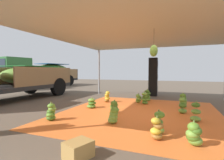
{
  "coord_description": "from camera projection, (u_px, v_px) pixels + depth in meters",
  "views": [
    {
      "loc": [
        -5.64,
        -1.17,
        1.4
      ],
      "look_at": [
        0.59,
        1.22,
        1.05
      ],
      "focal_mm": 27.35,
      "sensor_mm": 36.0,
      "label": 1
    }
  ],
  "objects": [
    {
      "name": "ground_plane",
      "position": [
        65.0,
        106.0,
        6.82
      ],
      "size": [
        40.0,
        40.0,
        0.0
      ],
      "primitive_type": "plane",
      "color": "brown"
    },
    {
      "name": "tarp_orange",
      "position": [
        140.0,
        113.0,
        5.75
      ],
      "size": [
        5.63,
        5.07,
        0.01
      ],
      "primitive_type": "cube",
      "color": "orange",
      "rests_on": "ground"
    },
    {
      "name": "tent_canopy",
      "position": [
        143.0,
        32.0,
        5.58
      ],
      "size": [
        8.0,
        7.0,
        2.75
      ],
      "color": "#9EA0A5",
      "rests_on": "ground"
    },
    {
      "name": "banana_bunch_0",
      "position": [
        194.0,
        135.0,
        3.18
      ],
      "size": [
        0.35,
        0.37,
        0.47
      ],
      "color": "#6B9E38",
      "rests_on": "tarp_orange"
    },
    {
      "name": "banana_bunch_1",
      "position": [
        157.0,
        129.0,
        3.47
      ],
      "size": [
        0.34,
        0.35,
        0.5
      ],
      "color": "#996628",
      "rests_on": "tarp_orange"
    },
    {
      "name": "banana_bunch_2",
      "position": [
        107.0,
        97.0,
        7.64
      ],
      "size": [
        0.33,
        0.33,
        0.54
      ],
      "color": "#996628",
      "rests_on": "tarp_orange"
    },
    {
      "name": "banana_bunch_3",
      "position": [
        138.0,
        99.0,
        7.44
      ],
      "size": [
        0.34,
        0.33,
        0.43
      ],
      "color": "#75A83D",
      "rests_on": "tarp_orange"
    },
    {
      "name": "banana_bunch_4",
      "position": [
        92.0,
        103.0,
        6.46
      ],
      "size": [
        0.46,
        0.46,
        0.41
      ],
      "color": "#6B9E38",
      "rests_on": "tarp_orange"
    },
    {
      "name": "banana_bunch_5",
      "position": [
        51.0,
        112.0,
        4.83
      ],
      "size": [
        0.37,
        0.35,
        0.53
      ],
      "color": "#477523",
      "rests_on": "tarp_orange"
    },
    {
      "name": "banana_bunch_6",
      "position": [
        183.0,
        101.0,
        6.57
      ],
      "size": [
        0.4,
        0.4,
        0.57
      ],
      "color": "#6B9E38",
      "rests_on": "tarp_orange"
    },
    {
      "name": "banana_bunch_7",
      "position": [
        114.0,
        107.0,
        5.71
      ],
      "size": [
        0.4,
        0.39,
        0.44
      ],
      "color": "#75A83D",
      "rests_on": "tarp_orange"
    },
    {
      "name": "banana_bunch_8",
      "position": [
        148.0,
        96.0,
        7.95
      ],
      "size": [
        0.41,
        0.38,
        0.57
      ],
      "color": "#75A83D",
      "rests_on": "tarp_orange"
    },
    {
      "name": "banana_bunch_9",
      "position": [
        113.0,
        116.0,
        4.53
      ],
      "size": [
        0.37,
        0.38,
        0.47
      ],
      "color": "#75A83D",
      "rests_on": "tarp_orange"
    },
    {
      "name": "banana_bunch_10",
      "position": [
        158.0,
        123.0,
        3.82
      ],
      "size": [
        0.38,
        0.37,
        0.53
      ],
      "color": "#75A83D",
      "rests_on": "tarp_orange"
    },
    {
      "name": "banana_bunch_11",
      "position": [
        183.0,
        106.0,
        5.61
      ],
      "size": [
        0.32,
        0.3,
        0.57
      ],
      "color": "#75A83D",
      "rests_on": "tarp_orange"
    },
    {
      "name": "banana_bunch_12",
      "position": [
        196.0,
        113.0,
        4.75
      ],
      "size": [
        0.38,
        0.38,
        0.57
      ],
      "color": "#75A83D",
      "rests_on": "tarp_orange"
    },
    {
      "name": "banana_bunch_13",
      "position": [
        145.0,
        99.0,
        7.18
      ],
      "size": [
        0.33,
        0.33,
        0.55
      ],
      "color": "#518428",
      "rests_on": "tarp_orange"
    },
    {
      "name": "cargo_truck_main",
      "position": [
        5.0,
        76.0,
        8.01
      ],
      "size": [
        6.18,
        2.65,
        2.4
      ],
      "color": "#2D2D2D",
      "rests_on": "ground"
    },
    {
      "name": "cargo_truck_far",
      "position": [
        39.0,
        73.0,
        14.88
      ],
      "size": [
        7.09,
        3.71,
        2.4
      ],
      "color": "#2D2D2D",
      "rests_on": "ground"
    },
    {
      "name": "speaker_stack",
      "position": [
        153.0,
        77.0,
        9.68
      ],
      "size": [
        0.55,
        0.5,
        2.15
      ],
      "color": "black",
      "rests_on": "ground"
    },
    {
      "name": "crate_0",
      "position": [
        78.0,
        149.0,
        2.76
      ],
      "size": [
        0.52,
        0.47,
        0.27
      ],
      "primitive_type": "cube",
      "rotation": [
        0.0,
        0.0,
        -0.36
      ],
      "color": "#B78947",
      "rests_on": "ground"
    }
  ]
}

